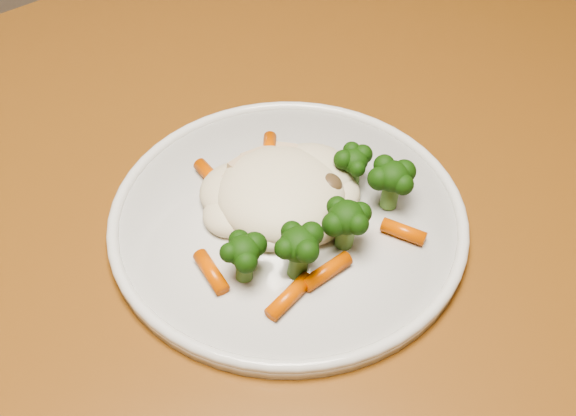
% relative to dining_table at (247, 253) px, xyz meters
% --- Properties ---
extents(dining_table, '(1.37, 1.06, 0.75)m').
position_rel_dining_table_xyz_m(dining_table, '(0.00, 0.00, 0.00)').
color(dining_table, brown).
rests_on(dining_table, ground).
extents(plate, '(0.30, 0.30, 0.01)m').
position_rel_dining_table_xyz_m(plate, '(0.02, -0.06, 0.10)').
color(plate, silver).
rests_on(plate, dining_table).
extents(meal, '(0.20, 0.19, 0.05)m').
position_rel_dining_table_xyz_m(meal, '(0.02, -0.07, 0.13)').
color(meal, '#F0E3C0').
rests_on(meal, plate).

